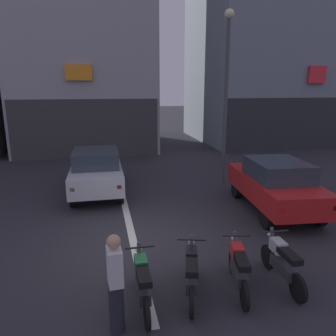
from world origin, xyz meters
TOP-DOWN VIEW (x-y plane):
  - ground_plane at (0.00, 0.00)m, footprint 120.00×120.00m
  - lane_centre_line at (0.00, 6.00)m, footprint 0.20×18.00m
  - building_far_right at (11.02, 14.97)m, footprint 9.14×9.37m
  - car_silver_crossing_near at (-0.87, 4.28)m, footprint 1.79×4.11m
  - car_red_parked_kerbside at (4.59, 1.36)m, footprint 2.13×4.25m
  - street_lamp at (4.12, 4.55)m, footprint 0.36×0.36m
  - motorcycle_green_row_leftmost at (-0.09, -2.33)m, footprint 0.55×1.67m
  - motorcycle_black_row_left_mid at (0.84, -2.23)m, footprint 0.62×1.63m
  - motorcycle_red_row_centre at (1.77, -2.25)m, footprint 0.57×1.64m
  - motorcycle_silver_row_right_mid at (2.70, -2.24)m, footprint 0.55×1.67m
  - person_by_motorcycles at (-0.57, -2.89)m, footprint 0.24×0.37m

SIDE VIEW (x-z plane):
  - ground_plane at x=0.00m, z-range 0.00..0.00m
  - lane_centre_line at x=0.00m, z-range 0.00..0.01m
  - motorcycle_green_row_leftmost at x=-0.09m, z-range -0.03..0.95m
  - motorcycle_black_row_left_mid at x=0.84m, z-range -0.03..0.95m
  - motorcycle_red_row_centre at x=1.77m, z-range -0.03..0.95m
  - motorcycle_silver_row_right_mid at x=2.70m, z-range -0.03..0.95m
  - person_by_motorcycles at x=-0.57m, z-range 0.02..1.69m
  - car_silver_crossing_near at x=-0.87m, z-range 0.07..1.71m
  - car_red_parked_kerbside at x=4.59m, z-range 0.07..1.71m
  - street_lamp at x=4.12m, z-range 0.73..7.29m
  - building_far_right at x=11.02m, z-range -0.01..13.83m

